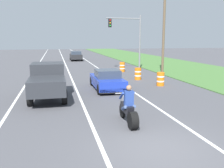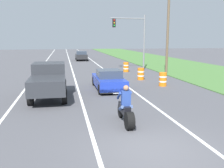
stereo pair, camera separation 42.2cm
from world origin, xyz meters
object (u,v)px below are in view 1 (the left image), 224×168
object	(u,v)px
sports_car_blue	(107,80)
construction_barrel_far	(122,67)
construction_barrel_mid	(138,74)
motorcycle_with_rider	(129,110)
traffic_light_mast_near	(130,34)
construction_barrel_nearest	(160,79)
pickup_truck_left_lane_dark_grey	(48,79)
distant_car_far_ahead	(76,56)

from	to	relation	value
sports_car_blue	construction_barrel_far	world-z (taller)	sports_car_blue
sports_car_blue	construction_barrel_mid	bearing A→B (deg)	45.97
sports_car_blue	construction_barrel_far	xyz separation A→B (m)	(3.45, 8.87, -0.13)
motorcycle_with_rider	traffic_light_mast_near	xyz separation A→B (m)	(5.29, 17.52, 3.35)
construction_barrel_nearest	construction_barrel_far	bearing A→B (deg)	94.57
pickup_truck_left_lane_dark_grey	construction_barrel_mid	size ratio (longest dim) A/B	4.80
motorcycle_with_rider	construction_barrel_mid	xyz separation A→B (m)	(4.00, 10.79, -0.09)
sports_car_blue	construction_barrel_mid	distance (m)	4.89
pickup_truck_left_lane_dark_grey	construction_barrel_far	bearing A→B (deg)	55.53
traffic_light_mast_near	motorcycle_with_rider	bearing A→B (deg)	-106.78
sports_car_blue	pickup_truck_left_lane_dark_grey	world-z (taller)	pickup_truck_left_lane_dark_grey
motorcycle_with_rider	construction_barrel_far	world-z (taller)	motorcycle_with_rider
construction_barrel_nearest	traffic_light_mast_near	bearing A→B (deg)	86.74
distant_car_far_ahead	construction_barrel_nearest	bearing A→B (deg)	-79.73
pickup_truck_left_lane_dark_grey	construction_barrel_nearest	distance (m)	8.35
traffic_light_mast_near	construction_barrel_mid	xyz separation A→B (m)	(-1.28, -6.74, -3.44)
motorcycle_with_rider	sports_car_blue	bearing A→B (deg)	85.26
traffic_light_mast_near	construction_barrel_nearest	world-z (taller)	traffic_light_mast_near
construction_barrel_mid	distant_car_far_ahead	size ratio (longest dim) A/B	0.25
sports_car_blue	distant_car_far_ahead	xyz separation A→B (m)	(-0.17, 24.13, 0.14)
construction_barrel_mid	traffic_light_mast_near	bearing A→B (deg)	79.23
pickup_truck_left_lane_dark_grey	distant_car_far_ahead	distance (m)	26.22
motorcycle_with_rider	construction_barrel_mid	distance (m)	11.51
construction_barrel_mid	distant_car_far_ahead	xyz separation A→B (m)	(-3.57, 20.61, 0.27)
motorcycle_with_rider	construction_barrel_mid	size ratio (longest dim) A/B	2.21
pickup_truck_left_lane_dark_grey	construction_barrel_mid	xyz separation A→B (m)	(7.29, 5.34, -0.60)
motorcycle_with_rider	pickup_truck_left_lane_dark_grey	bearing A→B (deg)	121.10
traffic_light_mast_near	construction_barrel_mid	distance (m)	7.67
motorcycle_with_rider	distant_car_far_ahead	size ratio (longest dim) A/B	0.55
construction_barrel_nearest	distant_car_far_ahead	xyz separation A→B (m)	(-4.29, 23.69, 0.27)
construction_barrel_far	distant_car_far_ahead	bearing A→B (deg)	103.33
traffic_light_mast_near	distant_car_far_ahead	bearing A→B (deg)	109.26
motorcycle_with_rider	construction_barrel_mid	world-z (taller)	motorcycle_with_rider
motorcycle_with_rider	construction_barrel_nearest	world-z (taller)	motorcycle_with_rider
construction_barrel_nearest	construction_barrel_far	size ratio (longest dim) A/B	1.00
sports_car_blue	traffic_light_mast_near	world-z (taller)	traffic_light_mast_near
traffic_light_mast_near	construction_barrel_nearest	size ratio (longest dim) A/B	6.00
construction_barrel_far	distant_car_far_ahead	size ratio (longest dim) A/B	0.25
motorcycle_with_rider	sports_car_blue	world-z (taller)	motorcycle_with_rider
sports_car_blue	motorcycle_with_rider	bearing A→B (deg)	-94.74
motorcycle_with_rider	sports_car_blue	distance (m)	7.30
sports_car_blue	traffic_light_mast_near	bearing A→B (deg)	65.46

